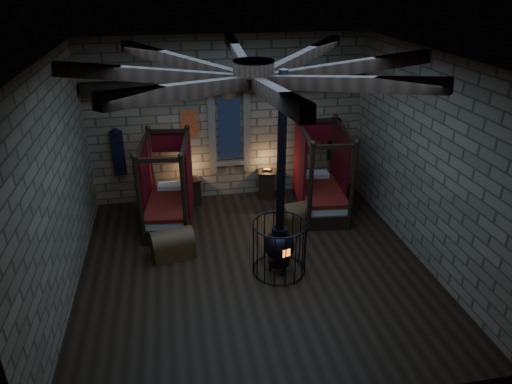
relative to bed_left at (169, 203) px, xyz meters
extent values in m
cube|color=black|center=(1.65, -2.23, -0.51)|extent=(7.00, 7.00, 0.01)
cube|color=#847054|center=(1.65, 1.27, 1.59)|extent=(7.00, 0.02, 4.20)
cube|color=#847054|center=(1.65, -5.73, 1.59)|extent=(7.00, 0.02, 4.20)
cube|color=#847054|center=(-1.85, -2.23, 1.59)|extent=(0.02, 7.00, 4.20)
cube|color=#847054|center=(5.15, -2.23, 1.59)|extent=(0.02, 7.00, 4.20)
cube|color=black|center=(1.65, -2.23, 3.69)|extent=(7.00, 7.00, 0.01)
cube|color=black|center=(1.65, 1.09, 2.54)|extent=(6.86, 0.35, 0.30)
cylinder|color=black|center=(1.65, -2.23, 3.54)|extent=(0.70, 0.70, 0.25)
cube|color=black|center=(1.65, 1.22, 1.39)|extent=(0.55, 0.04, 1.60)
cube|color=maroon|center=(0.65, 1.23, 1.59)|extent=(0.45, 0.03, 0.65)
cube|color=black|center=(-1.15, 1.11, 0.94)|extent=(0.30, 0.10, 1.15)
cube|color=black|center=(4.45, 1.11, 0.94)|extent=(0.30, 0.10, 1.15)
cube|color=black|center=(-0.01, -0.08, -0.34)|extent=(1.25, 2.07, 0.34)
cube|color=beige|center=(-0.01, -0.08, -0.08)|extent=(1.12, 1.91, 0.21)
cube|color=maroon|center=(-0.01, -0.08, 0.05)|extent=(1.18, 1.95, 0.09)
cube|color=beige|center=(0.08, 0.63, 0.15)|extent=(0.70, 0.41, 0.13)
cube|color=#5D070E|center=(0.11, 0.89, 1.23)|extent=(1.04, 0.17, 0.52)
cylinder|color=black|center=(-0.59, -0.96, 0.52)|extent=(0.10, 0.10, 2.08)
cylinder|color=black|center=(-0.37, 0.91, 0.52)|extent=(0.10, 0.10, 2.08)
cylinder|color=black|center=(0.35, -1.07, 0.52)|extent=(0.10, 0.10, 2.08)
cylinder|color=black|center=(0.57, 0.80, 0.52)|extent=(0.10, 0.10, 2.08)
cube|color=#5D070E|center=(-0.47, 0.26, 0.57)|extent=(0.22, 1.41, 1.84)
cube|color=#5D070E|center=(0.52, 0.14, 0.57)|extent=(0.22, 1.41, 1.84)
cube|color=black|center=(3.76, -0.12, -0.34)|extent=(1.25, 2.11, 0.35)
cube|color=beige|center=(3.76, -0.12, -0.07)|extent=(1.12, 1.95, 0.21)
cube|color=maroon|center=(3.76, -0.12, 0.07)|extent=(1.18, 1.99, 0.10)
cube|color=beige|center=(3.83, 0.62, 0.17)|extent=(0.71, 0.41, 0.14)
cube|color=#5D070E|center=(3.86, 0.88, 1.28)|extent=(1.07, 0.16, 0.53)
cylinder|color=black|center=(3.18, -1.03, 0.55)|extent=(0.11, 0.11, 2.13)
cylinder|color=black|center=(3.37, 0.90, 0.55)|extent=(0.11, 0.11, 2.13)
cylinder|color=black|center=(4.14, -1.13, 0.55)|extent=(0.11, 0.11, 2.13)
cylinder|color=black|center=(4.34, 0.80, 0.55)|extent=(0.11, 0.11, 2.13)
cube|color=#5D070E|center=(3.28, 0.23, 0.60)|extent=(0.21, 1.45, 1.89)
cube|color=#5D070E|center=(4.30, 0.12, 0.60)|extent=(0.21, 1.45, 1.89)
cube|color=#55361A|center=(0.03, -1.50, -0.33)|extent=(0.97, 0.69, 0.36)
cylinder|color=#55361A|center=(0.03, -1.50, -0.15)|extent=(0.97, 0.69, 0.54)
cube|color=olive|center=(-0.37, -1.58, -0.33)|extent=(0.16, 0.56, 0.39)
cube|color=olive|center=(0.43, -1.42, -0.33)|extent=(0.16, 0.56, 0.39)
cube|color=#55361A|center=(3.03, -0.74, -0.34)|extent=(0.93, 0.68, 0.35)
cylinder|color=#55361A|center=(3.03, -0.74, -0.16)|extent=(0.93, 0.68, 0.51)
cube|color=olive|center=(2.65, -0.82, -0.34)|extent=(0.16, 0.53, 0.37)
cube|color=olive|center=(3.41, -0.66, -0.34)|extent=(0.16, 0.53, 0.37)
cube|color=black|center=(0.58, 0.86, -0.18)|extent=(0.47, 0.46, 0.67)
cube|color=black|center=(0.58, 0.86, 0.18)|extent=(0.52, 0.50, 0.04)
cylinder|color=olive|center=(0.58, 0.86, 0.28)|extent=(0.10, 0.10, 0.15)
cube|color=black|center=(2.59, 0.91, -0.16)|extent=(0.51, 0.50, 0.71)
cube|color=black|center=(2.59, 0.91, 0.22)|extent=(0.56, 0.54, 0.04)
cube|color=#55361A|center=(2.59, 0.91, 0.28)|extent=(0.21, 0.17, 0.05)
cylinder|color=black|center=(2.12, -2.46, -0.27)|extent=(0.44, 0.44, 0.11)
sphere|color=black|center=(2.12, -2.46, 0.09)|extent=(0.61, 0.61, 0.61)
cylinder|color=black|center=(2.12, -2.46, 0.42)|extent=(0.31, 0.31, 0.15)
cube|color=#FF5914|center=(2.20, -2.74, 0.09)|extent=(0.15, 0.06, 0.15)
cylinder|color=black|center=(2.12, -2.46, 2.00)|extent=(0.16, 0.16, 3.07)
torus|color=black|center=(2.12, -2.46, -0.47)|extent=(1.08, 1.08, 0.03)
torus|color=black|center=(2.12, -2.46, 0.58)|extent=(1.08, 1.08, 0.03)
camera|label=1|loc=(0.24, -9.92, 5.00)|focal=32.00mm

